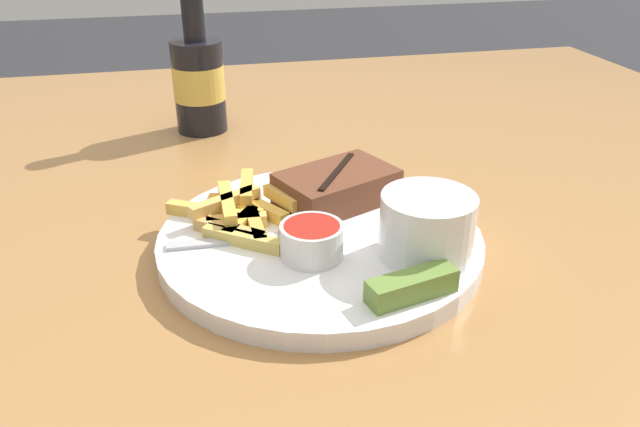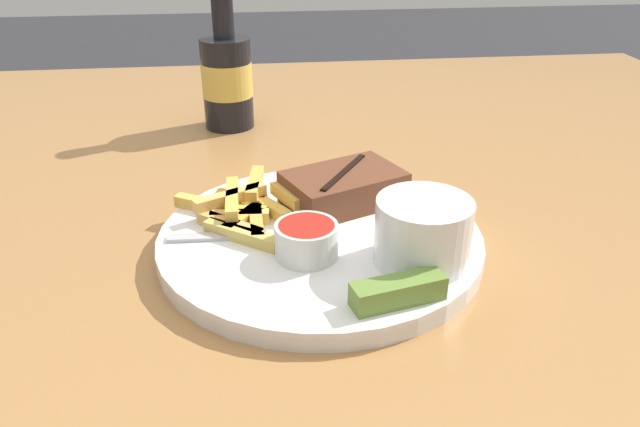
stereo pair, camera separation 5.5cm
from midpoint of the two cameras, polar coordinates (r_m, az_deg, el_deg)
The scene contains 10 objects.
dining_table at distance 0.63m, azimuth -2.53°, elevation -8.25°, with size 1.46×1.45×0.78m.
dinner_plate at distance 0.59m, azimuth -2.67°, elevation -2.57°, with size 0.30×0.30×0.02m.
steak_portion at distance 0.63m, azimuth -0.93°, elevation 2.39°, with size 0.13×0.11×0.04m.
fries_pile at distance 0.61m, azimuth -9.99°, elevation 0.03°, with size 0.13×0.15×0.02m.
coleslaw_cup at distance 0.54m, azimuth 6.92°, elevation -0.92°, with size 0.08×0.08×0.06m.
dipping_sauce_cup at distance 0.54m, azimuth -3.67°, elevation -2.46°, with size 0.06×0.06×0.03m.
pickle_spear at distance 0.49m, azimuth 5.25°, elevation -6.71°, with size 0.08×0.04×0.02m.
fork_utensil at distance 0.58m, azimuth -10.55°, elevation -2.36°, with size 0.13×0.02×0.00m.
knife_utensil at distance 0.62m, azimuth -3.70°, elevation 0.12°, with size 0.04×0.17×0.01m.
beer_bottle at distance 0.90m, azimuth -12.81°, elevation 11.78°, with size 0.07×0.07×0.20m.
Camera 1 is at (-0.11, -0.50, 1.08)m, focal length 35.00 mm.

